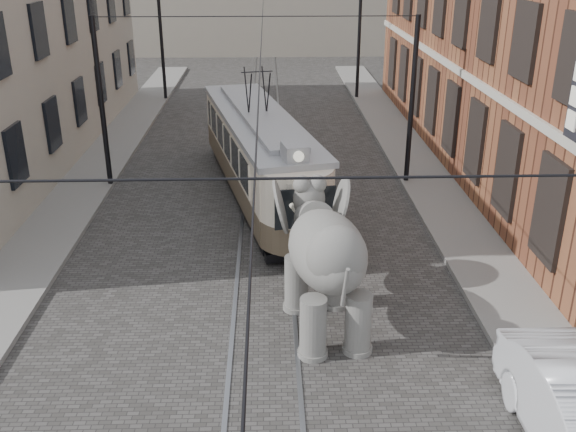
{
  "coord_description": "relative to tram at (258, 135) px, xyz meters",
  "views": [
    {
      "loc": [
        0.15,
        -16.2,
        8.16
      ],
      "look_at": [
        0.6,
        -1.89,
        2.1
      ],
      "focal_mm": 40.21,
      "sensor_mm": 36.0,
      "label": 1
    }
  ],
  "objects": [
    {
      "name": "sidewalk_left",
      "position": [
        -6.31,
        -5.04,
        -2.1
      ],
      "size": [
        2.0,
        60.0,
        0.15
      ],
      "primitive_type": "cube",
      "color": "slate",
      "rests_on": "ground"
    },
    {
      "name": "brick_building",
      "position": [
        11.19,
        3.96,
        3.82
      ],
      "size": [
        8.0,
        26.0,
        12.0
      ],
      "primitive_type": "cube",
      "color": "brown",
      "rests_on": "ground"
    },
    {
      "name": "tram_rails",
      "position": [
        0.19,
        -5.04,
        -2.16
      ],
      "size": [
        1.54,
        80.0,
        0.02
      ],
      "primitive_type": null,
      "color": "slate",
      "rests_on": "ground"
    },
    {
      "name": "tram",
      "position": [
        0.0,
        0.0,
        0.0
      ],
      "size": [
        4.55,
        11.19,
        4.35
      ],
      "primitive_type": null,
      "rotation": [
        0.0,
        0.0,
        0.22
      ],
      "color": "beige",
      "rests_on": "ground"
    },
    {
      "name": "catenary",
      "position": [
        -0.01,
        -0.04,
        0.82
      ],
      "size": [
        11.0,
        30.2,
        6.0
      ],
      "primitive_type": null,
      "color": "black",
      "rests_on": "ground"
    },
    {
      "name": "sidewalk_right",
      "position": [
        6.19,
        -5.04,
        -2.1
      ],
      "size": [
        2.0,
        60.0,
        0.15
      ],
      "primitive_type": "cube",
      "color": "slate",
      "rests_on": "ground"
    },
    {
      "name": "elephant",
      "position": [
        1.6,
        -8.62,
        -0.64
      ],
      "size": [
        3.43,
        5.36,
        3.08
      ],
      "primitive_type": null,
      "rotation": [
        0.0,
        0.0,
        0.14
      ],
      "color": "#66645E",
      "rests_on": "ground"
    },
    {
      "name": "ground",
      "position": [
        0.19,
        -5.04,
        -2.18
      ],
      "size": [
        120.0,
        120.0,
        0.0
      ],
      "primitive_type": "plane",
      "color": "#43403D"
    }
  ]
}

